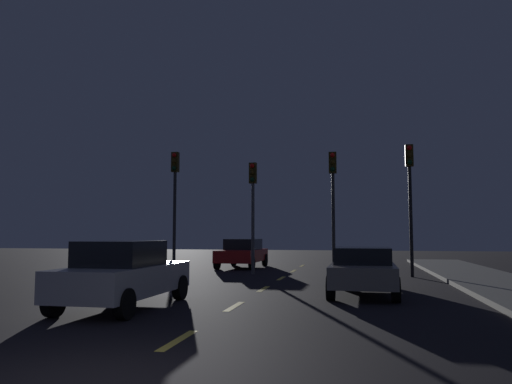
{
  "coord_description": "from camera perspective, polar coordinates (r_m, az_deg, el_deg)",
  "views": [
    {
      "loc": [
        2.87,
        -5.17,
        1.74
      ],
      "look_at": [
        -0.81,
        13.01,
        3.31
      ],
      "focal_mm": 34.49,
      "sensor_mm": 36.0,
      "label": 1
    }
  ],
  "objects": [
    {
      "name": "traffic_signal_far_right",
      "position": [
        20.96,
        17.42,
        0.85
      ],
      "size": [
        0.32,
        0.38,
        5.38
      ],
      "color": "black",
      "rests_on": "ground_plane"
    },
    {
      "name": "traffic_signal_center_right",
      "position": [
        20.85,
        8.92,
        0.36
      ],
      "size": [
        0.32,
        0.38,
        5.17
      ],
      "color": "#2D2D30",
      "rests_on": "ground_plane"
    },
    {
      "name": "traffic_signal_center_left",
      "position": [
        21.26,
        -0.37,
        -0.42
      ],
      "size": [
        0.32,
        0.38,
        4.82
      ],
      "color": "#4C4C51",
      "rests_on": "ground_plane"
    },
    {
      "name": "car_stopped_ahead",
      "position": [
        14.78,
        12.3,
        -8.76
      ],
      "size": [
        1.94,
        4.57,
        1.34
      ],
      "color": "gray",
      "rests_on": "ground_plane"
    },
    {
      "name": "lane_stripe_third",
      "position": [
        12.05,
        -2.54,
        -13.12
      ],
      "size": [
        0.16,
        1.6,
        0.01
      ],
      "primitive_type": "cube",
      "color": "#EACC4C",
      "rests_on": "ground_plane"
    },
    {
      "name": "car_oncoming_far",
      "position": [
        25.58,
        -1.58,
        -7.07
      ],
      "size": [
        2.05,
        4.22,
        1.46
      ],
      "color": "#B21919",
      "rests_on": "ground_plane"
    },
    {
      "name": "ground_plane",
      "position": [
        12.63,
        -1.87,
        -12.76
      ],
      "size": [
        80.0,
        80.0,
        0.0
      ],
      "primitive_type": "plane",
      "color": "black"
    },
    {
      "name": "lane_stripe_second",
      "position": [
        8.47,
        -9.03,
        -16.61
      ],
      "size": [
        0.16,
        1.6,
        0.01
      ],
      "primitive_type": "cube",
      "color": "#EACC4C",
      "rests_on": "ground_plane"
    },
    {
      "name": "car_adjacent_lane",
      "position": [
        12.17,
        -15.1,
        -9.16
      ],
      "size": [
        1.86,
        4.25,
        1.57
      ],
      "color": "silver",
      "rests_on": "ground_plane"
    },
    {
      "name": "lane_stripe_seventh",
      "position": [
        26.98,
        5.36,
        -8.52
      ],
      "size": [
        0.16,
        1.6,
        0.01
      ],
      "primitive_type": "cube",
      "color": "#EACC4C",
      "rests_on": "ground_plane"
    },
    {
      "name": "lane_stripe_fifth",
      "position": [
        19.47,
        2.95,
        -9.96
      ],
      "size": [
        0.16,
        1.6,
        0.01
      ],
      "primitive_type": "cube",
      "color": "#EACC4C",
      "rests_on": "ground_plane"
    },
    {
      "name": "lane_stripe_fourth",
      "position": [
        15.74,
        0.86,
        -11.18
      ],
      "size": [
        0.16,
        1.6,
        0.01
      ],
      "primitive_type": "cube",
      "color": "#EACC4C",
      "rests_on": "ground_plane"
    },
    {
      "name": "lane_stripe_sixth",
      "position": [
        23.22,
        4.35,
        -9.12
      ],
      "size": [
        0.16,
        1.6,
        0.01
      ],
      "primitive_type": "cube",
      "color": "#EACC4C",
      "rests_on": "ground_plane"
    },
    {
      "name": "traffic_signal_far_left",
      "position": [
        22.3,
        -9.4,
        0.4
      ],
      "size": [
        0.32,
        0.38,
        5.4
      ],
      "color": "#2D2D30",
      "rests_on": "ground_plane"
    }
  ]
}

